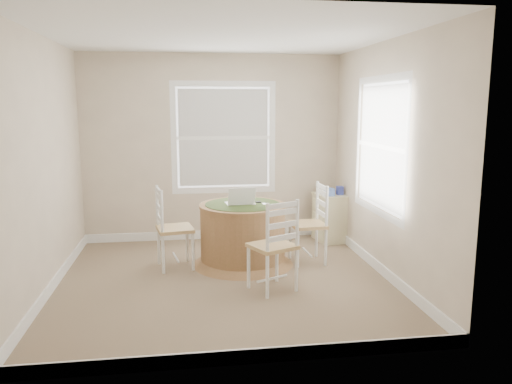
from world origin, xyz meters
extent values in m
cube|color=#816D52|center=(0.00, 0.00, -0.01)|extent=(3.60, 3.60, 0.02)
cube|color=white|center=(0.00, 0.00, 2.61)|extent=(3.60, 3.60, 0.02)
cube|color=#B8A791|center=(0.00, 1.81, 1.30)|extent=(3.60, 0.02, 2.60)
cube|color=#B8A791|center=(0.00, -1.81, 1.30)|extent=(3.60, 0.02, 2.60)
cube|color=#B8A791|center=(-1.81, 0.00, 1.30)|extent=(0.02, 3.60, 2.60)
cube|color=#B8A791|center=(1.81, 0.00, 1.30)|extent=(0.02, 3.60, 2.60)
cube|color=white|center=(0.00, 1.79, 0.06)|extent=(3.60, 0.02, 0.12)
cube|color=white|center=(0.00, -1.79, 0.06)|extent=(3.60, 0.02, 0.12)
cube|color=white|center=(-1.79, 0.00, 0.06)|extent=(0.02, 3.60, 0.12)
cube|color=white|center=(1.79, 0.00, 0.06)|extent=(0.02, 3.60, 0.12)
cylinder|color=#916341|center=(0.27, 0.58, 0.40)|extent=(1.02, 1.02, 0.66)
cone|color=#916341|center=(0.27, 0.58, 0.04)|extent=(1.22, 1.22, 0.07)
cylinder|color=#916341|center=(0.27, 0.58, 0.72)|extent=(1.04, 1.04, 0.03)
cylinder|color=#3B4D21|center=(0.27, 0.58, 0.74)|extent=(0.90, 0.90, 0.01)
cone|color=#3B4D21|center=(0.27, 0.58, 0.68)|extent=(1.00, 1.00, 0.10)
cube|color=white|center=(0.24, 0.61, 0.74)|extent=(0.34, 0.26, 0.02)
cube|color=silver|center=(0.24, 0.61, 0.75)|extent=(0.28, 0.15, 0.00)
cube|color=black|center=(0.25, 0.47, 0.85)|extent=(0.33, 0.10, 0.21)
ellipsoid|color=white|center=(0.40, 0.53, 0.75)|extent=(0.07, 0.10, 0.03)
cube|color=#B7BABF|center=(0.53, 0.53, 0.74)|extent=(0.06, 0.09, 0.02)
cube|color=black|center=(0.47, 0.62, 0.74)|extent=(0.07, 0.06, 0.02)
cube|color=beige|center=(1.61, 1.44, 0.33)|extent=(0.41, 0.52, 0.65)
cube|color=beige|center=(1.61, 1.44, 0.66)|extent=(0.44, 0.55, 0.02)
cube|color=beige|center=(1.46, 1.42, 0.13)|extent=(0.06, 0.41, 0.14)
cube|color=beige|center=(1.46, 1.42, 0.33)|extent=(0.06, 0.41, 0.14)
cube|color=beige|center=(1.46, 1.42, 0.52)|extent=(0.06, 0.41, 0.14)
cube|color=#6388E4|center=(1.57, 1.34, 0.72)|extent=(0.13, 0.13, 0.10)
cube|color=#CA9247|center=(1.65, 1.46, 0.70)|extent=(0.16, 0.12, 0.06)
cube|color=#343F9D|center=(1.71, 1.38, 0.73)|extent=(0.09, 0.09, 0.12)
cylinder|color=beige|center=(1.54, 1.53, 0.72)|extent=(0.07, 0.07, 0.09)
camera|label=1|loc=(-0.40, -5.21, 1.92)|focal=35.00mm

